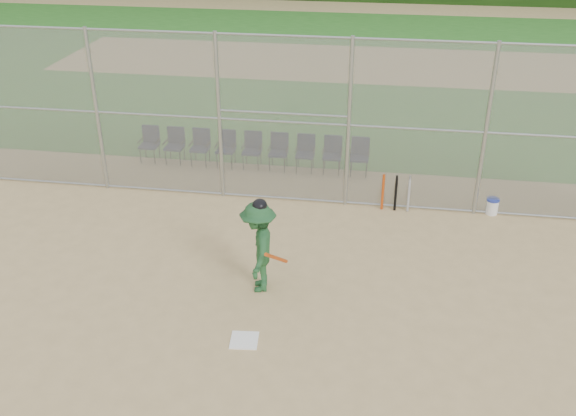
# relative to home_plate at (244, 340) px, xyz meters

# --- Properties ---
(ground) EXTENTS (100.00, 100.00, 0.00)m
(ground) POSITION_rel_home_plate_xyz_m (0.31, 0.35, -0.01)
(ground) COLOR tan
(ground) RESTS_ON ground
(grass_strip) EXTENTS (100.00, 100.00, 0.00)m
(grass_strip) POSITION_rel_home_plate_xyz_m (0.31, 18.35, -0.00)
(grass_strip) COLOR #26681F
(grass_strip) RESTS_ON ground
(dirt_patch_far) EXTENTS (24.00, 24.00, 0.00)m
(dirt_patch_far) POSITION_rel_home_plate_xyz_m (0.31, 18.35, -0.00)
(dirt_patch_far) COLOR tan
(dirt_patch_far) RESTS_ON ground
(backstop_fence) EXTENTS (16.09, 0.09, 4.00)m
(backstop_fence) POSITION_rel_home_plate_xyz_m (0.31, 5.35, 2.06)
(backstop_fence) COLOR gray
(backstop_fence) RESTS_ON ground
(home_plate) EXTENTS (0.51, 0.51, 0.02)m
(home_plate) POSITION_rel_home_plate_xyz_m (0.00, 0.00, 0.00)
(home_plate) COLOR white
(home_plate) RESTS_ON ground
(batter_at_plate) EXTENTS (0.98, 1.37, 1.89)m
(batter_at_plate) POSITION_rel_home_plate_xyz_m (-0.04, 1.59, 0.90)
(batter_at_plate) COLOR #20512A
(batter_at_plate) RESTS_ON ground
(water_cooler) EXTENTS (0.30, 0.30, 0.38)m
(water_cooler) POSITION_rel_home_plate_xyz_m (4.71, 5.39, 0.18)
(water_cooler) COLOR white
(water_cooler) RESTS_ON ground
(spare_bats) EXTENTS (0.66, 0.25, 0.85)m
(spare_bats) POSITION_rel_home_plate_xyz_m (2.48, 5.29, 0.41)
(spare_bats) COLOR #D84C14
(spare_bats) RESTS_ON ground
(chair_0) EXTENTS (0.54, 0.52, 0.96)m
(chair_0) POSITION_rel_home_plate_xyz_m (-4.19, 7.14, 0.47)
(chair_0) COLOR #0F1837
(chair_0) RESTS_ON ground
(chair_1) EXTENTS (0.54, 0.52, 0.96)m
(chair_1) POSITION_rel_home_plate_xyz_m (-3.48, 7.14, 0.47)
(chair_1) COLOR #0F1837
(chair_1) RESTS_ON ground
(chair_2) EXTENTS (0.54, 0.52, 0.96)m
(chair_2) POSITION_rel_home_plate_xyz_m (-2.76, 7.14, 0.47)
(chair_2) COLOR #0F1837
(chair_2) RESTS_ON ground
(chair_3) EXTENTS (0.54, 0.52, 0.96)m
(chair_3) POSITION_rel_home_plate_xyz_m (-2.05, 7.14, 0.47)
(chair_3) COLOR #0F1837
(chair_3) RESTS_ON ground
(chair_4) EXTENTS (0.54, 0.52, 0.96)m
(chair_4) POSITION_rel_home_plate_xyz_m (-1.33, 7.14, 0.47)
(chair_4) COLOR #0F1837
(chair_4) RESTS_ON ground
(chair_5) EXTENTS (0.54, 0.52, 0.96)m
(chair_5) POSITION_rel_home_plate_xyz_m (-0.62, 7.14, 0.47)
(chair_5) COLOR #0F1837
(chair_5) RESTS_ON ground
(chair_6) EXTENTS (0.54, 0.52, 0.96)m
(chair_6) POSITION_rel_home_plate_xyz_m (0.10, 7.14, 0.47)
(chair_6) COLOR #0F1837
(chair_6) RESTS_ON ground
(chair_7) EXTENTS (0.54, 0.52, 0.96)m
(chair_7) POSITION_rel_home_plate_xyz_m (0.82, 7.14, 0.47)
(chair_7) COLOR #0F1837
(chair_7) RESTS_ON ground
(chair_8) EXTENTS (0.54, 0.52, 0.96)m
(chair_8) POSITION_rel_home_plate_xyz_m (1.53, 7.14, 0.47)
(chair_8) COLOR #0F1837
(chair_8) RESTS_ON ground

